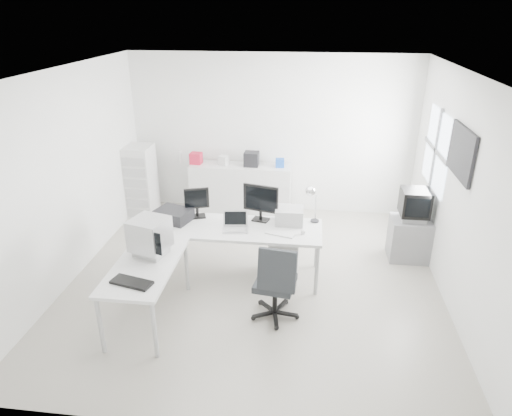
# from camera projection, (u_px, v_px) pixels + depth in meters

# --- Properties ---
(floor) EXTENTS (5.00, 5.00, 0.01)m
(floor) POSITION_uv_depth(u_px,v_px,m) (254.00, 279.00, 6.36)
(floor) COLOR beige
(floor) RESTS_ON ground
(ceiling) EXTENTS (5.00, 5.00, 0.01)m
(ceiling) POSITION_uv_depth(u_px,v_px,m) (254.00, 72.00, 5.22)
(ceiling) COLOR white
(ceiling) RESTS_ON back_wall
(back_wall) EXTENTS (5.00, 0.02, 2.80)m
(back_wall) POSITION_uv_depth(u_px,v_px,m) (272.00, 135.00, 8.06)
(back_wall) COLOR silver
(back_wall) RESTS_ON floor
(left_wall) EXTENTS (0.02, 5.00, 2.80)m
(left_wall) POSITION_uv_depth(u_px,v_px,m) (68.00, 177.00, 6.07)
(left_wall) COLOR silver
(left_wall) RESTS_ON floor
(right_wall) EXTENTS (0.02, 5.00, 2.80)m
(right_wall) POSITION_uv_depth(u_px,v_px,m) (459.00, 195.00, 5.51)
(right_wall) COLOR silver
(right_wall) RESTS_ON floor
(window) EXTENTS (0.02, 1.20, 1.10)m
(window) POSITION_uv_depth(u_px,v_px,m) (436.00, 150.00, 6.52)
(window) COLOR white
(window) RESTS_ON right_wall
(wall_picture) EXTENTS (0.04, 0.90, 0.60)m
(wall_picture) POSITION_uv_depth(u_px,v_px,m) (461.00, 152.00, 5.40)
(wall_picture) COLOR black
(wall_picture) RESTS_ON right_wall
(main_desk) EXTENTS (2.40, 0.80, 0.75)m
(main_desk) POSITION_uv_depth(u_px,v_px,m) (233.00, 251.00, 6.33)
(main_desk) COLOR silver
(main_desk) RESTS_ON floor
(side_desk) EXTENTS (0.70, 1.40, 0.75)m
(side_desk) POSITION_uv_depth(u_px,v_px,m) (148.00, 292.00, 5.43)
(side_desk) COLOR silver
(side_desk) RESTS_ON floor
(drawer_pedestal) EXTENTS (0.40, 0.50, 0.60)m
(drawer_pedestal) POSITION_uv_depth(u_px,v_px,m) (284.00, 257.00, 6.33)
(drawer_pedestal) COLOR silver
(drawer_pedestal) RESTS_ON floor
(inkjet_printer) EXTENTS (0.55, 0.49, 0.16)m
(inkjet_printer) POSITION_uv_depth(u_px,v_px,m) (174.00, 215.00, 6.33)
(inkjet_printer) COLOR black
(inkjet_printer) RESTS_ON main_desk
(lcd_monitor_small) EXTENTS (0.39, 0.30, 0.43)m
(lcd_monitor_small) POSITION_uv_depth(u_px,v_px,m) (197.00, 203.00, 6.38)
(lcd_monitor_small) COLOR black
(lcd_monitor_small) RESTS_ON main_desk
(lcd_monitor_large) EXTENTS (0.54, 0.32, 0.52)m
(lcd_monitor_large) POSITION_uv_depth(u_px,v_px,m) (261.00, 203.00, 6.26)
(lcd_monitor_large) COLOR black
(lcd_monitor_large) RESTS_ON main_desk
(laptop) EXTENTS (0.34, 0.34, 0.20)m
(laptop) POSITION_uv_depth(u_px,v_px,m) (235.00, 223.00, 6.04)
(laptop) COLOR #B7B7BA
(laptop) RESTS_ON main_desk
(white_keyboard) EXTENTS (0.40, 0.23, 0.02)m
(white_keyboard) POSITION_uv_depth(u_px,v_px,m) (280.00, 234.00, 5.97)
(white_keyboard) COLOR silver
(white_keyboard) RESTS_ON main_desk
(white_mouse) EXTENTS (0.06, 0.06, 0.06)m
(white_mouse) POSITION_uv_depth(u_px,v_px,m) (303.00, 232.00, 5.97)
(white_mouse) COLOR silver
(white_mouse) RESTS_ON main_desk
(laser_printer) EXTENTS (0.38, 0.33, 0.22)m
(laser_printer) POSITION_uv_depth(u_px,v_px,m) (289.00, 216.00, 6.25)
(laser_printer) COLOR #9F9F9F
(laser_printer) RESTS_ON main_desk
(desk_lamp) EXTENTS (0.16, 0.16, 0.43)m
(desk_lamp) POSITION_uv_depth(u_px,v_px,m) (315.00, 207.00, 6.24)
(desk_lamp) COLOR silver
(desk_lamp) RESTS_ON main_desk
(crt_monitor) EXTENTS (0.47, 0.47, 0.44)m
(crt_monitor) POSITION_uv_depth(u_px,v_px,m) (150.00, 238.00, 5.41)
(crt_monitor) COLOR #B7B7BA
(crt_monitor) RESTS_ON side_desk
(black_keyboard) EXTENTS (0.49, 0.29, 0.03)m
(black_keyboard) POSITION_uv_depth(u_px,v_px,m) (132.00, 282.00, 4.91)
(black_keyboard) COLOR black
(black_keyboard) RESTS_ON side_desk
(office_chair) EXTENTS (0.68, 0.68, 1.04)m
(office_chair) POSITION_uv_depth(u_px,v_px,m) (275.00, 279.00, 5.41)
(office_chair) COLOR #282B2D
(office_chair) RESTS_ON floor
(tv_cabinet) EXTENTS (0.58, 0.48, 0.64)m
(tv_cabinet) POSITION_uv_depth(u_px,v_px,m) (409.00, 239.00, 6.79)
(tv_cabinet) COLOR slate
(tv_cabinet) RESTS_ON floor
(crt_tv) EXTENTS (0.50, 0.48, 0.45)m
(crt_tv) POSITION_uv_depth(u_px,v_px,m) (415.00, 205.00, 6.57)
(crt_tv) COLOR black
(crt_tv) RESTS_ON tv_cabinet
(sideboard) EXTENTS (1.81, 0.45, 0.90)m
(sideboard) POSITION_uv_depth(u_px,v_px,m) (241.00, 189.00, 8.27)
(sideboard) COLOR silver
(sideboard) RESTS_ON floor
(clutter_box_a) EXTENTS (0.21, 0.19, 0.20)m
(clutter_box_a) POSITION_uv_depth(u_px,v_px,m) (196.00, 158.00, 8.13)
(clutter_box_a) COLOR red
(clutter_box_a) RESTS_ON sideboard
(clutter_box_b) EXTENTS (0.20, 0.19, 0.16)m
(clutter_box_b) POSITION_uv_depth(u_px,v_px,m) (224.00, 160.00, 8.09)
(clutter_box_b) COLOR silver
(clutter_box_b) RESTS_ON sideboard
(clutter_box_c) EXTENTS (0.26, 0.23, 0.25)m
(clutter_box_c) POSITION_uv_depth(u_px,v_px,m) (252.00, 159.00, 8.01)
(clutter_box_c) COLOR black
(clutter_box_c) RESTS_ON sideboard
(clutter_box_d) EXTENTS (0.16, 0.15, 0.15)m
(clutter_box_d) POSITION_uv_depth(u_px,v_px,m) (280.00, 163.00, 7.98)
(clutter_box_d) COLOR #194DB2
(clutter_box_d) RESTS_ON sideboard
(clutter_bottle) EXTENTS (0.07, 0.07, 0.22)m
(clutter_bottle) POSITION_uv_depth(u_px,v_px,m) (180.00, 156.00, 8.20)
(clutter_bottle) COLOR silver
(clutter_bottle) RESTS_ON sideboard
(filing_cabinet) EXTENTS (0.45, 0.53, 1.27)m
(filing_cabinet) POSITION_uv_depth(u_px,v_px,m) (141.00, 181.00, 8.13)
(filing_cabinet) COLOR silver
(filing_cabinet) RESTS_ON floor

